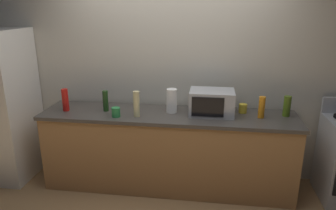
# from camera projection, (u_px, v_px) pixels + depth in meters

# --- Properties ---
(ground_plane) EXTENTS (8.00, 8.00, 0.00)m
(ground_plane) POSITION_uv_depth(u_px,v_px,m) (163.00, 204.00, 3.39)
(ground_plane) COLOR #A87F51
(back_wall) EXTENTS (6.40, 0.10, 2.70)m
(back_wall) POSITION_uv_depth(u_px,v_px,m) (173.00, 67.00, 3.74)
(back_wall) COLOR beige
(back_wall) RESTS_ON ground_plane
(counter_run) EXTENTS (2.84, 0.64, 0.90)m
(counter_run) POSITION_uv_depth(u_px,v_px,m) (168.00, 150.00, 3.63)
(counter_run) COLOR #B27F4C
(counter_run) RESTS_ON ground_plane
(microwave) EXTENTS (0.48, 0.35, 0.27)m
(microwave) POSITION_uv_depth(u_px,v_px,m) (212.00, 102.00, 3.44)
(microwave) COLOR #B7BABF
(microwave) RESTS_ON counter_run
(paper_towel_roll) EXTENTS (0.12, 0.12, 0.27)m
(paper_towel_roll) POSITION_uv_depth(u_px,v_px,m) (172.00, 101.00, 3.50)
(paper_towel_roll) COLOR white
(paper_towel_roll) RESTS_ON counter_run
(bottle_dish_soap) EXTENTS (0.07, 0.07, 0.23)m
(bottle_dish_soap) POSITION_uv_depth(u_px,v_px,m) (262.00, 107.00, 3.33)
(bottle_dish_soap) COLOR orange
(bottle_dish_soap) RESTS_ON counter_run
(bottle_hot_sauce) EXTENTS (0.07, 0.07, 0.26)m
(bottle_hot_sauce) POSITION_uv_depth(u_px,v_px,m) (65.00, 100.00, 3.55)
(bottle_hot_sauce) COLOR red
(bottle_hot_sauce) RESTS_ON counter_run
(bottle_hand_soap) EXTENTS (0.07, 0.07, 0.28)m
(bottle_hand_soap) POSITION_uv_depth(u_px,v_px,m) (136.00, 104.00, 3.37)
(bottle_hand_soap) COLOR beige
(bottle_hand_soap) RESTS_ON counter_run
(bottle_olive_oil) EXTENTS (0.08, 0.08, 0.22)m
(bottle_olive_oil) POSITION_uv_depth(u_px,v_px,m) (287.00, 106.00, 3.39)
(bottle_olive_oil) COLOR #4C6B19
(bottle_olive_oil) RESTS_ON counter_run
(bottle_wine) EXTENTS (0.06, 0.06, 0.24)m
(bottle_wine) POSITION_uv_depth(u_px,v_px,m) (106.00, 101.00, 3.55)
(bottle_wine) COLOR #1E3F19
(bottle_wine) RESTS_ON counter_run
(mug_yellow) EXTENTS (0.09, 0.09, 0.10)m
(mug_yellow) POSITION_uv_depth(u_px,v_px,m) (243.00, 108.00, 3.51)
(mug_yellow) COLOR yellow
(mug_yellow) RESTS_ON counter_run
(mug_green) EXTENTS (0.09, 0.09, 0.10)m
(mug_green) POSITION_uv_depth(u_px,v_px,m) (116.00, 112.00, 3.38)
(mug_green) COLOR #2D8C47
(mug_green) RESTS_ON counter_run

